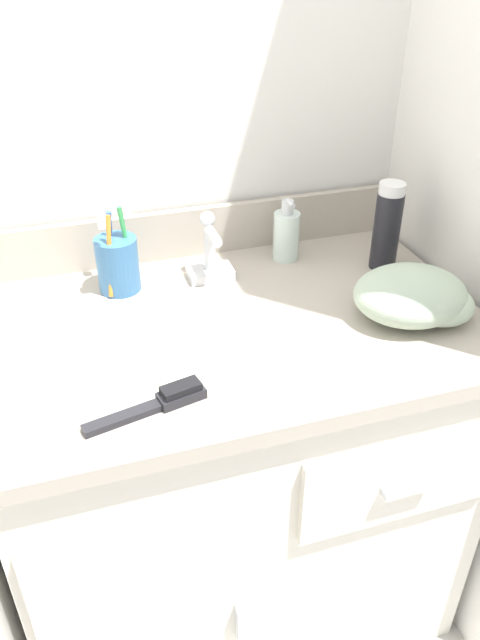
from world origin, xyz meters
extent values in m
plane|color=beige|center=(0.00, 0.00, 0.00)|extent=(6.00, 6.00, 0.00)
cube|color=silver|center=(0.00, 0.34, 1.10)|extent=(1.08, 0.08, 2.20)
cube|color=silver|center=(0.00, 0.00, 0.38)|extent=(0.87, 0.54, 0.75)
cube|color=silver|center=(-0.21, -0.28, 0.34)|extent=(0.42, 0.02, 0.60)
cube|color=silver|center=(0.22, -0.28, 0.59)|extent=(0.38, 0.02, 0.18)
cube|color=silver|center=(-0.08, -0.30, 0.34)|extent=(0.02, 0.02, 0.09)
cube|color=silver|center=(0.22, -0.30, 0.59)|extent=(0.10, 0.02, 0.01)
cube|color=#B2A899|center=(0.00, 0.00, 0.77)|extent=(0.90, 0.58, 0.03)
ellipsoid|color=#A49A8C|center=(0.00, 0.00, 0.71)|extent=(0.41, 0.28, 0.15)
cylinder|color=silver|center=(0.00, 0.00, 0.64)|extent=(0.03, 0.03, 0.01)
cube|color=#B2A899|center=(0.00, 0.28, 0.83)|extent=(0.90, 0.02, 0.10)
cube|color=silver|center=(0.00, 0.17, 0.79)|extent=(0.09, 0.06, 0.02)
cylinder|color=silver|center=(0.00, 0.17, 0.84)|extent=(0.02, 0.02, 0.08)
cylinder|color=silver|center=(0.00, 0.14, 0.89)|extent=(0.02, 0.06, 0.02)
sphere|color=silver|center=(0.00, 0.18, 0.90)|extent=(0.03, 0.03, 0.03)
cylinder|color=teal|center=(-0.18, 0.18, 0.84)|extent=(0.08, 0.08, 0.11)
cylinder|color=green|center=(-0.16, 0.18, 0.87)|extent=(0.02, 0.01, 0.16)
cube|color=white|center=(-0.15, 0.18, 0.95)|extent=(0.01, 0.02, 0.03)
cylinder|color=blue|center=(-0.19, 0.20, 0.86)|extent=(0.02, 0.03, 0.15)
cube|color=white|center=(-0.19, 0.21, 0.94)|extent=(0.01, 0.02, 0.03)
cylinder|color=orange|center=(-0.20, 0.16, 0.87)|extent=(0.02, 0.03, 0.16)
cube|color=white|center=(-0.20, 0.15, 0.94)|extent=(0.01, 0.02, 0.03)
cylinder|color=silver|center=(0.18, 0.20, 0.83)|extent=(0.05, 0.05, 0.10)
cylinder|color=silver|center=(0.18, 0.20, 0.90)|extent=(0.02, 0.02, 0.03)
cylinder|color=silver|center=(0.18, 0.19, 0.91)|extent=(0.01, 0.03, 0.01)
cylinder|color=black|center=(0.35, 0.11, 0.86)|extent=(0.05, 0.05, 0.16)
cylinder|color=white|center=(0.35, 0.11, 0.95)|extent=(0.05, 0.05, 0.02)
cube|color=#232328|center=(-0.23, -0.21, 0.79)|extent=(0.12, 0.05, 0.01)
cube|color=#232328|center=(-0.14, -0.18, 0.79)|extent=(0.08, 0.05, 0.02)
cube|color=black|center=(-0.14, -0.18, 0.80)|extent=(0.06, 0.04, 0.01)
ellipsoid|color=#A8BCA3|center=(0.30, -0.08, 0.83)|extent=(0.21, 0.18, 0.09)
ellipsoid|color=#B0C6AB|center=(0.35, -0.10, 0.81)|extent=(0.12, 0.13, 0.06)
camera|label=1|loc=(-0.28, -0.90, 1.40)|focal=35.00mm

